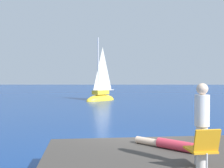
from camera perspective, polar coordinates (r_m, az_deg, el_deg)
ground_plane at (r=9.46m, az=4.64°, el=-13.73°), size 160.00×160.00×0.00m
boulder_seaward at (r=8.86m, az=14.69°, el=-14.83°), size 1.25×1.56×1.08m
boulder_inland at (r=8.71m, az=5.45°, el=-15.08°), size 1.15×1.01×0.82m
sailboat_near at (r=28.99m, az=-2.34°, el=-2.67°), size 3.53×3.65×7.21m
person_sunbather at (r=6.96m, az=11.84°, el=-12.06°), size 1.44×1.23×0.25m
person_standing at (r=5.59m, az=18.02°, el=-7.59°), size 0.28×0.28×1.62m
beach_chair at (r=5.56m, az=18.24°, el=-12.11°), size 0.57×0.66×0.80m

